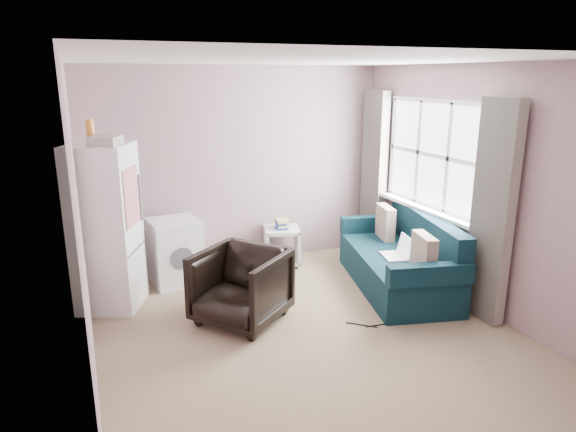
# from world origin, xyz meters

# --- Properties ---
(room) EXTENTS (3.84, 4.24, 2.54)m
(room) POSITION_xyz_m (0.02, 0.01, 1.25)
(room) COLOR #907A5E
(room) RESTS_ON ground
(armchair) EXTENTS (1.07, 1.08, 0.81)m
(armchair) POSITION_xyz_m (-0.51, 0.48, 0.41)
(armchair) COLOR black
(armchair) RESTS_ON ground
(fridge) EXTENTS (0.78, 0.78, 1.96)m
(fridge) POSITION_xyz_m (-1.67, 1.34, 0.88)
(fridge) COLOR white
(fridge) RESTS_ON ground
(washing_machine) EXTENTS (0.60, 0.60, 0.77)m
(washing_machine) POSITION_xyz_m (-0.92, 1.73, 0.40)
(washing_machine) COLOR white
(washing_machine) RESTS_ON ground
(side_table) EXTENTS (0.54, 0.54, 0.60)m
(side_table) POSITION_xyz_m (0.46, 1.80, 0.28)
(side_table) COLOR silver
(side_table) RESTS_ON ground
(sofa) EXTENTS (1.29, 2.07, 0.86)m
(sofa) POSITION_xyz_m (1.46, 0.59, 0.31)
(sofa) COLOR #0A2731
(sofa) RESTS_ON ground
(window_dressing) EXTENTS (0.17, 2.62, 2.18)m
(window_dressing) POSITION_xyz_m (1.78, 0.70, 1.11)
(window_dressing) COLOR white
(window_dressing) RESTS_ON ground
(floor_cables) EXTENTS (0.46, 0.22, 0.01)m
(floor_cables) POSITION_xyz_m (0.64, -0.11, 0.01)
(floor_cables) COLOR black
(floor_cables) RESTS_ON ground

